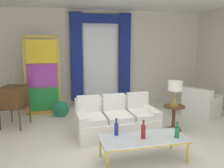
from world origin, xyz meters
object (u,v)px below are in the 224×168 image
bottle_blue_decanter (143,131)px  armchair_white (201,106)px  stained_glass_divider (42,77)px  couch_white_long (116,120)px  table_lamp_brass (175,87)px  bottle_crystal_tall (177,131)px  peacock_figurine (61,110)px  bottle_amber_squat (116,128)px  vintage_tv (14,97)px  round_side_table (174,116)px  coffee_table (143,139)px

bottle_blue_decanter → armchair_white: 3.15m
armchair_white → stained_glass_divider: 4.45m
couch_white_long → table_lamp_brass: table_lamp_brass is taller
bottle_blue_decanter → bottle_crystal_tall: (0.57, -0.11, -0.02)m
bottle_blue_decanter → stained_glass_divider: size_ratio=0.15×
peacock_figurine → table_lamp_brass: table_lamp_brass is taller
bottle_blue_decanter → armchair_white: (2.46, 1.95, -0.26)m
bottle_blue_decanter → bottle_amber_squat: bottle_blue_decanter is taller
vintage_tv → armchair_white: bearing=-3.9°
peacock_figurine → bottle_blue_decanter: bearing=-63.7°
bottle_amber_squat → round_side_table: bottle_amber_squat is taller
bottle_amber_squat → armchair_white: bearing=30.8°
coffee_table → round_side_table: 1.62m
round_side_table → bottle_blue_decanter: bearing=-136.4°
armchair_white → table_lamp_brass: (-1.27, -0.82, 0.74)m
coffee_table → table_lamp_brass: bearing=43.3°
bottle_amber_squat → table_lamp_brass: 1.90m
bottle_blue_decanter → peacock_figurine: 3.00m
bottle_blue_decanter → armchair_white: size_ratio=0.30×
coffee_table → round_side_table: size_ratio=2.48×
round_side_table → coffee_table: bearing=-136.7°
coffee_table → bottle_amber_squat: bottle_amber_squat is taller
couch_white_long → bottle_amber_squat: bearing=-104.1°
couch_white_long → bottle_blue_decanter: (0.14, -1.31, 0.24)m
couch_white_long → bottle_blue_decanter: size_ratio=5.39×
bottle_amber_squat → peacock_figurine: bearing=110.4°
armchair_white → peacock_figurine: bearing=169.1°
bottle_crystal_tall → peacock_figurine: size_ratio=0.48×
bottle_blue_decanter → table_lamp_brass: 1.71m
coffee_table → vintage_tv: (-2.41, 2.26, 0.35)m
bottle_blue_decanter → peacock_figurine: bottle_blue_decanter is taller
couch_white_long → coffee_table: 1.30m
bottle_amber_squat → table_lamp_brass: (1.60, 0.89, 0.49)m
bottle_blue_decanter → round_side_table: bottle_blue_decanter is taller
coffee_table → bottle_blue_decanter: bearing=-108.1°
stained_glass_divider → round_side_table: stained_glass_divider is taller
armchair_white → table_lamp_brass: table_lamp_brass is taller
bottle_blue_decanter → stained_glass_divider: bearing=119.7°
couch_white_long → round_side_table: (1.33, -0.18, 0.05)m
peacock_figurine → table_lamp_brass: 3.06m
coffee_table → vintage_tv: vintage_tv is taller
bottle_crystal_tall → table_lamp_brass: bearing=63.6°
peacock_figurine → round_side_table: size_ratio=1.01×
peacock_figurine → bottle_crystal_tall: bearing=-55.8°
couch_white_long → bottle_blue_decanter: bearing=-83.8°
vintage_tv → table_lamp_brass: 3.78m
round_side_table → armchair_white: bearing=32.9°
bottle_amber_squat → armchair_white: armchair_white is taller
table_lamp_brass → round_side_table: bearing=0.0°
armchair_white → stained_glass_divider: stained_glass_divider is taller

